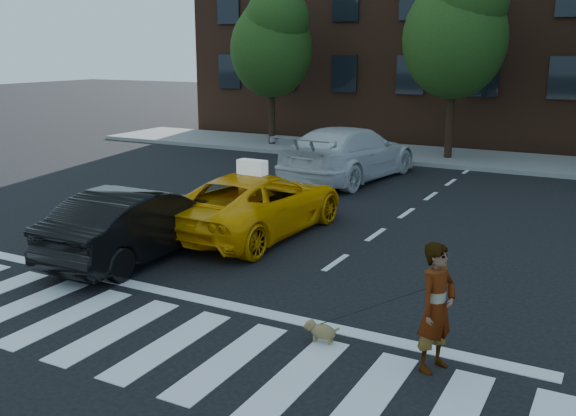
{
  "coord_description": "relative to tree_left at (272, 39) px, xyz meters",
  "views": [
    {
      "loc": [
        6.41,
        -6.52,
        4.06
      ],
      "look_at": [
        0.77,
        3.97,
        1.1
      ],
      "focal_mm": 40.0,
      "sensor_mm": 36.0,
      "label": 1
    }
  ],
  "objects": [
    {
      "name": "building",
      "position": [
        6.97,
        8.0,
        1.56
      ],
      "size": [
        26.0,
        10.0,
        12.0
      ],
      "primitive_type": "cube",
      "color": "#4E2B1B",
      "rests_on": "ground"
    },
    {
      "name": "crosswalk",
      "position": [
        6.97,
        -17.0,
        -4.43
      ],
      "size": [
        13.0,
        2.4,
        0.01
      ],
      "primitive_type": "cube",
      "color": "silver",
      "rests_on": "ground"
    },
    {
      "name": "tree_mid",
      "position": [
        7.5,
        -0.0,
        0.41
      ],
      "size": [
        3.69,
        3.69,
        7.1
      ],
      "color": "black",
      "rests_on": "ground"
    },
    {
      "name": "sidewalk_far",
      "position": [
        6.97,
        0.5,
        -4.37
      ],
      "size": [
        30.0,
        4.0,
        0.15
      ],
      "primitive_type": "cube",
      "color": "slate",
      "rests_on": "ground"
    },
    {
      "name": "black_sedan",
      "position": [
        4.97,
        -14.11,
        -3.73
      ],
      "size": [
        1.51,
        4.32,
        1.42
      ],
      "primitive_type": "imported",
      "rotation": [
        0.0,
        0.0,
        3.14
      ],
      "color": "black",
      "rests_on": "ground"
    },
    {
      "name": "taxi_sign",
      "position": [
        6.13,
        -11.69,
        -2.9
      ],
      "size": [
        0.66,
        0.3,
        0.32
      ],
      "primitive_type": "cube",
      "rotation": [
        0.0,
        0.0,
        3.11
      ],
      "color": "white",
      "rests_on": "taxi"
    },
    {
      "name": "ground",
      "position": [
        6.97,
        -17.0,
        -4.44
      ],
      "size": [
        120.0,
        120.0,
        0.0
      ],
      "primitive_type": "plane",
      "color": "black",
      "rests_on": "ground"
    },
    {
      "name": "tree_left",
      "position": [
        0.0,
        0.0,
        0.0
      ],
      "size": [
        3.39,
        3.38,
        6.5
      ],
      "color": "black",
      "rests_on": "ground"
    },
    {
      "name": "taxi",
      "position": [
        6.13,
        -11.49,
        -3.75
      ],
      "size": [
        2.47,
        5.05,
        1.38
      ],
      "primitive_type": "imported",
      "rotation": [
        0.0,
        0.0,
        3.11
      ],
      "color": "#F3A305",
      "rests_on": "ground"
    },
    {
      "name": "white_suv",
      "position": [
        5.57,
        -4.88,
        -3.59
      ],
      "size": [
        2.98,
        6.06,
        1.7
      ],
      "primitive_type": "imported",
      "rotation": [
        0.0,
        0.0,
        3.04
      ],
      "color": "silver",
      "rests_on": "ground"
    },
    {
      "name": "woman",
      "position": [
        11.44,
        -15.9,
        -3.58
      ],
      "size": [
        0.6,
        0.73,
        1.71
      ],
      "primitive_type": "imported",
      "rotation": [
        0.0,
        0.0,
        1.22
      ],
      "color": "#999999",
      "rests_on": "ground"
    },
    {
      "name": "dog",
      "position": [
        9.8,
        -15.9,
        -4.26
      ],
      "size": [
        0.55,
        0.24,
        0.31
      ],
      "rotation": [
        0.0,
        0.0,
        0.08
      ],
      "color": "olive",
      "rests_on": "ground"
    },
    {
      "name": "stop_line",
      "position": [
        6.97,
        -15.4,
        -4.43
      ],
      "size": [
        12.0,
        0.3,
        0.01
      ],
      "primitive_type": "cube",
      "color": "silver",
      "rests_on": "ground"
    }
  ]
}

